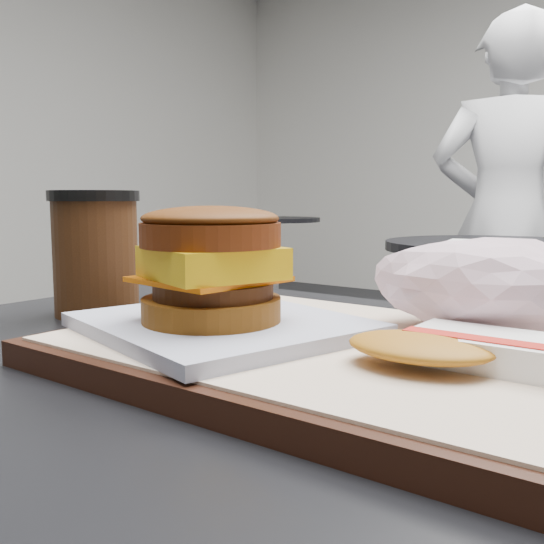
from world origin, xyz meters
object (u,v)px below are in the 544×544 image
Objects in this scene: serving_tray at (336,353)px; patron at (506,221)px; coffee_cup at (96,250)px; breakfast_sandwich at (214,280)px; hash_brown at (457,348)px; crumpled_wrapper at (482,285)px; neighbor_table at (493,303)px.

serving_tray is 2.20m from patron.
coffee_cup is at bearing 76.19° from patron.
breakfast_sandwich is 0.14× the size of patron.
breakfast_sandwich is at bearing 81.59° from patron.
hash_brown is 0.96× the size of coffee_cup.
breakfast_sandwich is 0.19m from crumpled_wrapper.
hash_brown is at bearing -79.33° from crumpled_wrapper.
serving_tray is 0.51× the size of neighbor_table.
crumpled_wrapper is (0.15, 0.12, -0.00)m from breakfast_sandwich.
coffee_cup is (-0.37, -0.06, 0.01)m from crumpled_wrapper.
hash_brown is 1.72m from neighbor_table.
neighbor_table is (-0.08, 1.60, -0.29)m from coffee_cup.
crumpled_wrapper is (0.07, 0.08, 0.05)m from serving_tray.
breakfast_sandwich is 1.90× the size of hash_brown.
neighbor_table is (-0.45, 1.54, -0.27)m from crumpled_wrapper.
neighbor_table is (-0.38, 1.62, -0.23)m from serving_tray.
crumpled_wrapper is at bearing 9.50° from coffee_cup.
serving_tray is 0.12m from crumpled_wrapper.
patron is at bearing 103.28° from neighbor_table.
serving_tray is at bearing -76.82° from neighbor_table.
breakfast_sandwich is at bearing -141.72° from crumpled_wrapper.
crumpled_wrapper is 1.26× the size of coffee_cup.
coffee_cup is 0.08× the size of patron.
neighbor_table is 0.47× the size of patron.
patron reaches higher than serving_tray.
patron is (-0.50, 2.14, 0.02)m from serving_tray.
coffee_cup reaches higher than hash_brown.
coffee_cup is (-0.22, 0.06, 0.01)m from breakfast_sandwich.
patron is at bearing 103.20° from serving_tray.
serving_tray is 1.67× the size of breakfast_sandwich.
coffee_cup is at bearing 174.59° from hash_brown.
serving_tray is 0.24× the size of patron.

